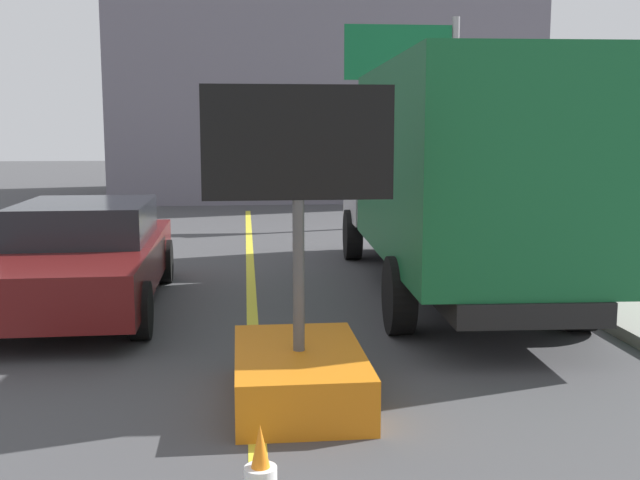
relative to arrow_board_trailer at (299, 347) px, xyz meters
name	(u,v)px	position (x,y,z in m)	size (l,w,h in m)	color
arrow_board_trailer	(299,347)	(0.00, 0.00, 0.00)	(1.60, 1.81, 2.70)	orange
box_truck	(449,172)	(2.43, 4.22, 1.25)	(2.60, 8.04, 3.14)	black
pickup_car	(84,255)	(-2.56, 3.77, 0.22)	(2.09, 4.93, 1.38)	#591414
highway_guide_sign	(423,84)	(3.86, 12.11, 2.94)	(2.79, 0.18, 5.00)	gray
far_building_block	(317,42)	(2.22, 21.73, 4.95)	(13.71, 8.93, 10.86)	slate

